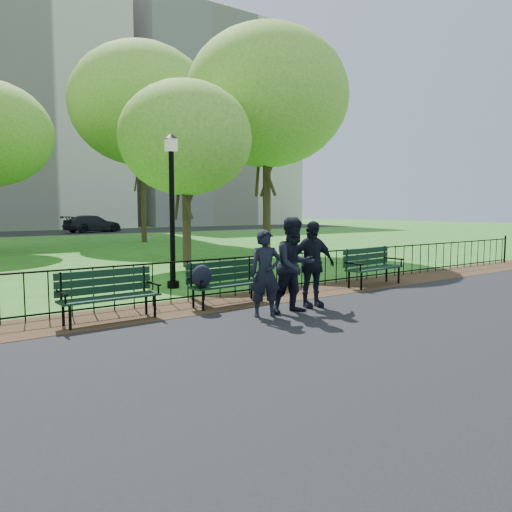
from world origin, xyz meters
TOP-DOWN VIEW (x-y plane):
  - ground at (0.00, 0.00)m, footprint 120.00×120.00m
  - asphalt_path at (0.00, -3.40)m, footprint 60.00×9.20m
  - dirt_strip at (0.00, 1.50)m, footprint 60.00×1.60m
  - iron_fence at (0.00, 2.00)m, footprint 24.06×0.06m
  - apartment_east at (26.00, 48.00)m, footprint 20.00×15.00m
  - park_bench_main at (-0.81, 1.21)m, footprint 1.81×0.65m
  - park_bench_left_a at (-2.99, 1.25)m, footprint 1.77×0.61m
  - park_bench_right_a at (3.89, 1.24)m, footprint 1.91×0.75m
  - lamppost at (-0.37, 3.95)m, footprint 0.34×0.34m
  - tree_near_e at (2.05, 7.73)m, footprint 4.45×4.45m
  - tree_mid_e at (7.01, 9.78)m, footprint 6.85×6.85m
  - tree_far_e at (5.89, 20.18)m, footprint 8.14×8.14m
  - person_left at (-0.54, -0.12)m, footprint 0.69×0.59m
  - person_mid at (0.11, -0.17)m, footprint 0.92×0.54m
  - person_right at (0.76, 0.07)m, footprint 1.08×0.64m
  - sedan_dark at (7.24, 33.62)m, footprint 5.08×2.95m

SIDE VIEW (x-z plane):
  - ground at x=0.00m, z-range 0.00..0.00m
  - asphalt_path at x=0.00m, z-range 0.00..0.01m
  - dirt_strip at x=0.00m, z-range 0.01..0.02m
  - iron_fence at x=0.00m, z-range 0.00..1.00m
  - park_bench_left_a at x=-2.99m, z-range 0.07..1.06m
  - park_bench_right_a at x=3.89m, z-range 0.08..1.13m
  - park_bench_main at x=-0.81m, z-range 0.13..1.11m
  - sedan_dark at x=7.24m, z-range 0.01..1.40m
  - person_left at x=-0.54m, z-range 0.01..1.61m
  - person_right at x=0.76m, z-range 0.01..1.75m
  - person_mid at x=0.11m, z-range 0.01..1.83m
  - lamppost at x=-0.37m, z-range 0.17..3.99m
  - tree_near_e at x=2.05m, z-range 1.20..7.40m
  - tree_mid_e at x=7.01m, z-range 1.85..11.40m
  - tree_far_e at x=5.89m, z-range 2.21..13.55m
  - apartment_east at x=26.00m, z-range 0.00..24.00m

